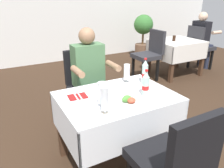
# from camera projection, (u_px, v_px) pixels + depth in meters

# --- Properties ---
(ground_plane) EXTENTS (11.00, 11.00, 0.00)m
(ground_plane) POSITION_uv_depth(u_px,v_px,m) (125.00, 164.00, 2.25)
(ground_plane) COLOR #382619
(main_dining_table) EXTENTS (1.06, 0.76, 0.72)m
(main_dining_table) POSITION_uv_depth(u_px,v_px,m) (117.00, 112.00, 2.14)
(main_dining_table) COLOR white
(main_dining_table) RESTS_ON ground
(chair_far_diner_seat) EXTENTS (0.44, 0.50, 0.97)m
(chair_far_diner_seat) POSITION_uv_depth(u_px,v_px,m) (86.00, 85.00, 2.76)
(chair_far_diner_seat) COLOR black
(chair_far_diner_seat) RESTS_ON ground
(chair_near_camera_side) EXTENTS (0.44, 0.50, 0.97)m
(chair_near_camera_side) POSITION_uv_depth(u_px,v_px,m) (174.00, 160.00, 1.50)
(chair_near_camera_side) COLOR black
(chair_near_camera_side) RESTS_ON ground
(seated_diner_far) EXTENTS (0.50, 0.46, 1.26)m
(seated_diner_far) POSITION_uv_depth(u_px,v_px,m) (90.00, 75.00, 2.62)
(seated_diner_far) COLOR #282D42
(seated_diner_far) RESTS_ON ground
(plate_near_camera) EXTENTS (0.24, 0.24, 0.07)m
(plate_near_camera) POSITION_uv_depth(u_px,v_px,m) (127.00, 100.00, 1.93)
(plate_near_camera) COLOR white
(plate_near_camera) RESTS_ON main_dining_table
(plate_far_diner) EXTENTS (0.23, 0.23, 0.07)m
(plate_far_diner) POSITION_uv_depth(u_px,v_px,m) (101.00, 87.00, 2.20)
(plate_far_diner) COLOR white
(plate_far_diner) RESTS_ON main_dining_table
(beer_glass_left) EXTENTS (0.07, 0.07, 0.20)m
(beer_glass_left) POSITION_uv_depth(u_px,v_px,m) (127.00, 73.00, 2.34)
(beer_glass_left) COLOR white
(beer_glass_left) RESTS_ON main_dining_table
(beer_glass_middle) EXTENTS (0.07, 0.07, 0.23)m
(beer_glass_middle) POSITION_uv_depth(u_px,v_px,m) (105.00, 100.00, 1.71)
(beer_glass_middle) COLOR white
(beer_glass_middle) RESTS_ON main_dining_table
(beer_glass_right) EXTENTS (0.07, 0.07, 0.22)m
(beer_glass_right) POSITION_uv_depth(u_px,v_px,m) (102.00, 94.00, 1.83)
(beer_glass_right) COLOR white
(beer_glass_right) RESTS_ON main_dining_table
(cola_bottle_primary) EXTENTS (0.06, 0.06, 0.28)m
(cola_bottle_primary) POSITION_uv_depth(u_px,v_px,m) (145.00, 73.00, 2.30)
(cola_bottle_primary) COLOR silver
(cola_bottle_primary) RESTS_ON main_dining_table
(cola_bottle_secondary) EXTENTS (0.06, 0.06, 0.26)m
(cola_bottle_secondary) POSITION_uv_depth(u_px,v_px,m) (146.00, 85.00, 2.02)
(cola_bottle_secondary) COLOR silver
(cola_bottle_secondary) RESTS_ON main_dining_table
(napkin_cutlery_set) EXTENTS (0.18, 0.19, 0.01)m
(napkin_cutlery_set) POSITION_uv_depth(u_px,v_px,m) (78.00, 96.00, 2.04)
(napkin_cutlery_set) COLOR maroon
(napkin_cutlery_set) RESTS_ON main_dining_table
(background_dining_table) EXTENTS (0.95, 0.82, 0.72)m
(background_dining_table) POSITION_uv_depth(u_px,v_px,m) (176.00, 49.00, 4.61)
(background_dining_table) COLOR white
(background_dining_table) RESTS_ON ground
(background_chair_left) EXTENTS (0.50, 0.44, 0.97)m
(background_chair_left) POSITION_uv_depth(u_px,v_px,m) (150.00, 52.00, 4.30)
(background_chair_left) COLOR #2D2D33
(background_chair_left) RESTS_ON ground
(background_chair_right) EXTENTS (0.50, 0.44, 0.97)m
(background_chair_right) POSITION_uv_depth(u_px,v_px,m) (199.00, 45.00, 4.91)
(background_chair_right) COLOR #2D2D33
(background_chair_right) RESTS_ON ground
(background_patron) EXTENTS (0.46, 0.50, 1.26)m
(background_patron) POSITION_uv_depth(u_px,v_px,m) (202.00, 38.00, 4.87)
(background_patron) COLOR #282D42
(background_patron) RESTS_ON ground
(background_table_tumbler) EXTENTS (0.06, 0.06, 0.11)m
(background_table_tumbler) POSITION_uv_depth(u_px,v_px,m) (174.00, 38.00, 4.46)
(background_table_tumbler) COLOR black
(background_table_tumbler) RESTS_ON background_dining_table
(potted_plant_corner) EXTENTS (0.49, 0.49, 1.13)m
(potted_plant_corner) POSITION_uv_depth(u_px,v_px,m) (143.00, 33.00, 5.75)
(potted_plant_corner) COLOR brown
(potted_plant_corner) RESTS_ON ground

